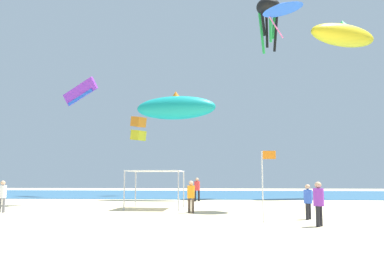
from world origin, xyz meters
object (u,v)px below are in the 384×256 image
(person_near_tent, at_px, (2,194))
(kite_delta_blue, at_px, (282,6))
(canopy_tent, at_px, (156,172))
(person_central, at_px, (308,199))
(person_leftmost, at_px, (319,200))
(kite_inflatable_yellow, at_px, (343,35))
(person_rightmost, at_px, (197,187))
(banner_flag, at_px, (264,178))
(kite_octopus_black, at_px, (268,10))
(kite_parafoil_purple, at_px, (80,92))
(person_far_shore, at_px, (191,194))
(kite_box_orange, at_px, (138,129))
(kite_inflatable_teal, at_px, (176,108))

(person_near_tent, bearing_deg, kite_delta_blue, 33.81)
(canopy_tent, xyz_separation_m, person_central, (7.99, -5.85, -1.28))
(person_leftmost, distance_m, kite_inflatable_yellow, 28.65)
(person_rightmost, distance_m, kite_inflatable_yellow, 20.98)
(person_leftmost, distance_m, banner_flag, 2.44)
(person_rightmost, bearing_deg, canopy_tent, -137.00)
(kite_octopus_black, height_order, kite_inflatable_yellow, kite_octopus_black)
(person_rightmost, xyz_separation_m, banner_flag, (3.96, -15.87, 0.75))
(person_near_tent, relative_size, kite_parafoil_purple, 0.40)
(person_leftmost, bearing_deg, canopy_tent, 73.18)
(person_near_tent, height_order, kite_inflatable_yellow, kite_inflatable_yellow)
(kite_inflatable_yellow, relative_size, kite_parafoil_purple, 1.80)
(person_near_tent, bearing_deg, person_rightmost, 72.70)
(kite_inflatable_yellow, bearing_deg, banner_flag, -140.10)
(kite_delta_blue, bearing_deg, person_leftmost, -18.43)
(person_rightmost, xyz_separation_m, kite_delta_blue, (5.90, -8.63, 11.35))
(person_near_tent, height_order, person_far_shore, person_near_tent)
(banner_flag, relative_size, kite_box_orange, 1.15)
(person_far_shore, relative_size, kite_box_orange, 0.65)
(kite_inflatable_yellow, distance_m, kite_inflatable_teal, 18.04)
(person_central, relative_size, person_rightmost, 0.84)
(banner_flag, height_order, kite_octopus_black, kite_octopus_black)
(kite_octopus_black, xyz_separation_m, kite_delta_blue, (-0.71, -14.51, -5.79))
(person_rightmost, xyz_separation_m, kite_parafoil_purple, (-12.88, 8.17, 9.74))
(banner_flag, relative_size, kite_inflatable_yellow, 0.39)
(person_leftmost, bearing_deg, kite_parafoil_purple, 67.50)
(canopy_tent, relative_size, person_rightmost, 1.71)
(person_rightmost, relative_size, kite_inflatable_yellow, 0.24)
(kite_box_orange, bearing_deg, person_central, -120.54)
(person_far_shore, bearing_deg, person_near_tent, 48.69)
(person_central, bearing_deg, kite_octopus_black, 30.58)
(kite_delta_blue, height_order, kite_inflatable_teal, kite_delta_blue)
(person_far_shore, relative_size, kite_inflatable_yellow, 0.22)
(person_near_tent, bearing_deg, kite_inflatable_yellow, 60.13)
(kite_inflatable_yellow, distance_m, kite_box_orange, 22.63)
(person_far_shore, height_order, kite_box_orange, kite_box_orange)
(kite_parafoil_purple, bearing_deg, banner_flag, 152.18)
(kite_delta_blue, distance_m, kite_inflatable_teal, 13.99)
(person_near_tent, xyz_separation_m, person_far_shore, (10.29, 0.58, -0.00))
(kite_box_orange, relative_size, kite_inflatable_teal, 0.36)
(canopy_tent, bearing_deg, person_leftmost, -47.62)
(person_near_tent, relative_size, kite_inflatable_teal, 0.24)
(kite_box_orange, bearing_deg, person_rightmost, -113.27)
(kite_parafoil_purple, relative_size, kite_box_orange, 1.64)
(kite_inflatable_yellow, bearing_deg, kite_parafoil_purple, 149.80)
(kite_inflatable_yellow, relative_size, kite_box_orange, 2.95)
(kite_octopus_black, distance_m, kite_parafoil_purple, 20.98)
(person_far_shore, bearing_deg, kite_octopus_black, -64.53)
(person_central, xyz_separation_m, kite_parafoil_purple, (-18.92, 22.45, 9.92))
(person_leftmost, height_order, kite_inflatable_teal, kite_inflatable_teal)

